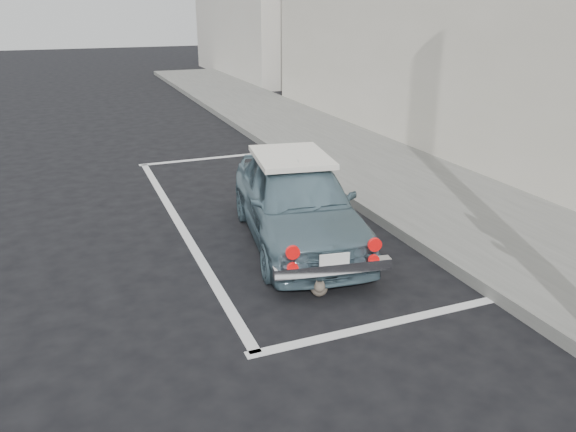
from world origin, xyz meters
The scene contains 7 objects.
ground centered at (0.00, 0.00, 0.00)m, with size 80.00×80.00×0.00m, color black.
sidewalk centered at (3.20, 2.00, 0.07)m, with size 2.80×40.00×0.15m, color slate.
pline_rear centered at (0.50, -0.50, 0.00)m, with size 3.00×0.12×0.01m, color silver.
pline_front centered at (0.50, 6.50, 0.00)m, with size 3.00×0.12×0.01m, color silver.
pline_side centered at (-0.90, 3.00, 0.00)m, with size 0.12×7.00×0.01m, color silver.
retro_coupe centered at (0.46, 1.80, 0.59)m, with size 1.88×3.58×1.16m.
cat centered at (0.11, 0.31, 0.11)m, with size 0.31×0.43×0.25m.
Camera 1 is at (-2.26, -4.70, 3.04)m, focal length 35.00 mm.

